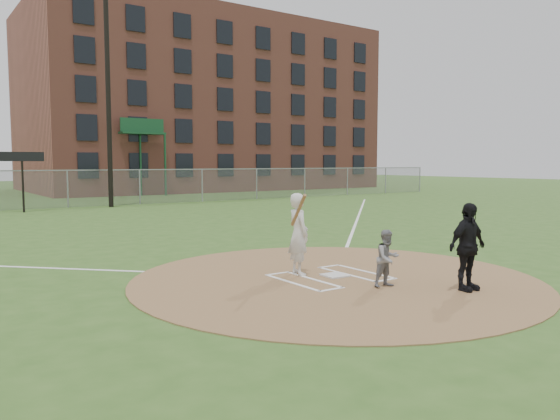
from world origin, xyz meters
TOP-DOWN VIEW (x-y plane):
  - ground at (0.00, 0.00)m, footprint 140.00×140.00m
  - dirt_circle at (0.00, 0.00)m, footprint 8.40×8.40m
  - home_plate at (0.14, 0.16)m, footprint 0.50×0.50m
  - foul_line_first at (9.00, 9.00)m, footprint 17.04×17.04m
  - catcher at (0.32, -1.17)m, footprint 0.56×0.45m
  - umpire at (1.34, -2.23)m, footprint 0.97×0.41m
  - batters_boxes at (0.00, 0.15)m, footprint 2.08×1.88m
  - batter_at_plate at (-0.40, 0.73)m, footprint 0.65×1.06m
  - outfield_fence at (0.00, 22.00)m, footprint 56.08×0.08m
  - brick_warehouse at (16.00, 37.96)m, footprint 30.00×17.17m
  - light_pole at (2.00, 21.00)m, footprint 1.20×0.30m
  - scoreboard_sign at (-2.50, 20.20)m, footprint 2.00×0.10m

SIDE VIEW (x-z plane):
  - ground at x=0.00m, z-range 0.00..0.00m
  - foul_line_first at x=9.00m, z-range 0.00..0.01m
  - dirt_circle at x=0.00m, z-range 0.00..0.02m
  - batters_boxes at x=0.00m, z-range 0.02..0.03m
  - home_plate at x=0.14m, z-range 0.02..0.05m
  - catcher at x=0.32m, z-range 0.02..1.13m
  - umpire at x=1.34m, z-range 0.02..1.67m
  - batter_at_plate at x=-0.40m, z-range 0.01..1.79m
  - outfield_fence at x=0.00m, z-range 0.00..2.03m
  - scoreboard_sign at x=-2.50m, z-range 0.92..3.85m
  - light_pole at x=2.00m, z-range 0.50..12.72m
  - brick_warehouse at x=16.00m, z-range 0.00..15.00m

